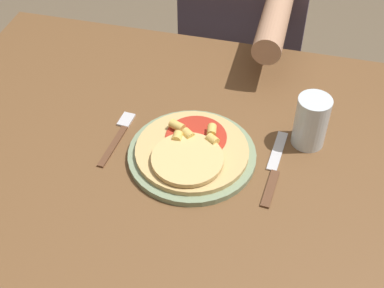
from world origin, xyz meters
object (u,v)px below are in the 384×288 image
dining_table (185,194)px  pizza (191,151)px  plate (192,155)px  fork (119,135)px  drinking_glass (311,122)px  knife (274,169)px  person_diner (245,18)px

dining_table → pizza: bearing=61.3°
plate → fork: 0.18m
fork → drinking_glass: 0.42m
plate → knife: bearing=2.3°
fork → drinking_glass: size_ratio=1.47×
pizza → person_diner: bearing=89.9°
knife → person_diner: size_ratio=0.19×
plate → drinking_glass: size_ratio=2.28×
pizza → knife: (0.17, 0.01, -0.02)m
dining_table → person_diner: person_diner is taller
plate → pizza: bearing=-94.1°
pizza → knife: bearing=3.9°
dining_table → person_diner: (0.01, 0.69, 0.04)m
dining_table → person_diner: 0.69m
drinking_glass → dining_table: bearing=-151.7°
dining_table → person_diner: size_ratio=1.07×
dining_table → fork: size_ratio=7.06×
pizza → person_diner: size_ratio=0.21×
fork → drinking_glass: drinking_glass is taller
plate → pizza: 0.02m
pizza → person_diner: person_diner is taller
knife → person_diner: bearing=104.7°
dining_table → person_diner: bearing=89.0°
drinking_glass → plate: bearing=-155.2°
dining_table → drinking_glass: bearing=28.3°
drinking_glass → fork: bearing=-168.5°
dining_table → plate: 0.11m
plate → fork: bearing=172.0°
knife → plate: bearing=-177.7°
fork → person_diner: (0.18, 0.64, -0.06)m
plate → knife: (0.17, 0.01, -0.00)m
fork → pizza: bearing=-9.6°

